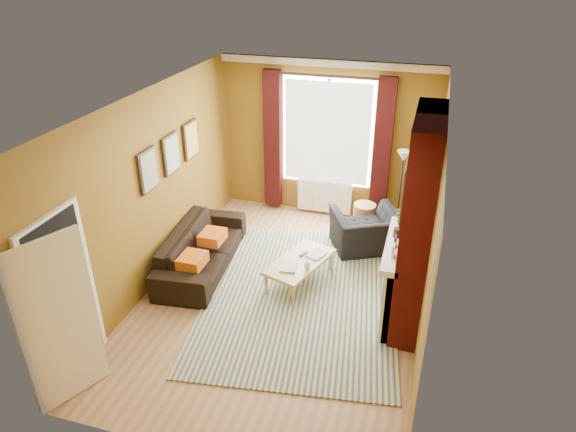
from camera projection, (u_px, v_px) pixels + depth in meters
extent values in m
plane|color=#936842|center=(283.00, 295.00, 7.36)|extent=(5.50, 5.50, 0.00)
cube|color=brown|center=(328.00, 140.00, 9.05)|extent=(3.80, 0.02, 2.80)
cube|color=brown|center=(190.00, 347.00, 4.38)|extent=(3.80, 0.02, 2.80)
cube|color=brown|center=(432.00, 227.00, 6.24)|extent=(0.02, 5.50, 2.80)
cube|color=brown|center=(153.00, 191.00, 7.18)|extent=(0.02, 5.50, 2.80)
cube|color=silver|center=(282.00, 102.00, 6.06)|extent=(3.80, 5.50, 0.01)
cube|color=#410B09|center=(417.00, 225.00, 6.29)|extent=(0.35, 1.40, 2.80)
cube|color=white|center=(394.00, 280.00, 6.73)|extent=(0.12, 1.30, 1.10)
cube|color=white|center=(395.00, 245.00, 6.49)|extent=(0.22, 1.40, 0.08)
cube|color=white|center=(388.00, 308.00, 6.25)|extent=(0.16, 0.14, 1.04)
cube|color=white|center=(397.00, 259.00, 7.24)|extent=(0.16, 0.14, 1.04)
cube|color=black|center=(396.00, 287.00, 6.77)|extent=(0.06, 0.80, 0.90)
cube|color=black|center=(391.00, 312.00, 6.97)|extent=(0.20, 1.00, 0.06)
cube|color=white|center=(393.00, 251.00, 6.14)|extent=(0.03, 0.12, 0.16)
cube|color=#311F13|center=(395.00, 241.00, 6.36)|extent=(0.03, 0.10, 0.14)
cylinder|color=#311F13|center=(397.00, 233.00, 6.57)|extent=(0.10, 0.10, 0.12)
cube|color=#311F13|center=(405.00, 190.00, 6.12)|extent=(0.03, 0.60, 0.75)
cube|color=#A58937|center=(404.00, 190.00, 6.13)|extent=(0.01, 0.52, 0.66)
cube|color=white|center=(330.00, 63.00, 8.39)|extent=(3.80, 0.08, 0.12)
cube|color=white|center=(328.00, 133.00, 8.95)|extent=(1.60, 0.04, 1.90)
cube|color=white|center=(327.00, 133.00, 8.92)|extent=(1.50, 0.02, 1.80)
cube|color=white|center=(327.00, 133.00, 8.94)|extent=(0.06, 0.04, 1.90)
cube|color=#390D0E|center=(273.00, 140.00, 9.21)|extent=(0.30, 0.16, 2.50)
cube|color=#390D0E|center=(382.00, 151.00, 8.73)|extent=(0.30, 0.16, 2.50)
cylinder|color=#311F13|center=(329.00, 76.00, 8.41)|extent=(2.30, 0.05, 0.05)
cube|color=white|center=(324.00, 196.00, 9.45)|extent=(1.00, 0.10, 0.60)
cube|color=white|center=(300.00, 195.00, 9.51)|extent=(0.04, 0.03, 0.56)
cube|color=white|center=(306.00, 195.00, 9.49)|extent=(0.04, 0.03, 0.56)
cube|color=white|center=(311.00, 196.00, 9.46)|extent=(0.04, 0.03, 0.56)
cube|color=white|center=(317.00, 197.00, 9.43)|extent=(0.04, 0.03, 0.56)
cube|color=white|center=(323.00, 198.00, 9.40)|extent=(0.04, 0.03, 0.56)
cube|color=white|center=(329.00, 198.00, 9.38)|extent=(0.04, 0.03, 0.56)
cube|color=white|center=(335.00, 199.00, 9.35)|extent=(0.04, 0.03, 0.56)
cube|color=white|center=(341.00, 200.00, 9.32)|extent=(0.04, 0.03, 0.56)
cube|color=white|center=(347.00, 201.00, 9.30)|extent=(0.04, 0.03, 0.56)
cube|color=#311F13|center=(148.00, 170.00, 6.93)|extent=(0.04, 0.44, 0.58)
cube|color=orange|center=(150.00, 171.00, 6.92)|extent=(0.01, 0.38, 0.52)
cube|color=#311F13|center=(171.00, 154.00, 7.48)|extent=(0.04, 0.44, 0.58)
cube|color=#349E62|center=(172.00, 154.00, 7.47)|extent=(0.01, 0.38, 0.52)
cube|color=#311F13|center=(191.00, 140.00, 8.03)|extent=(0.04, 0.44, 0.58)
cube|color=orange|center=(192.00, 140.00, 8.03)|extent=(0.01, 0.38, 0.52)
cube|color=white|center=(65.00, 299.00, 5.62)|extent=(0.05, 0.94, 2.06)
cube|color=black|center=(67.00, 300.00, 5.62)|extent=(0.02, 0.80, 1.98)
cube|color=white|center=(59.00, 323.00, 5.27)|extent=(0.37, 0.74, 1.98)
imported|color=#407534|center=(400.00, 217.00, 6.79)|extent=(0.14, 0.10, 0.27)
cube|color=#C55410|center=(192.00, 260.00, 7.25)|extent=(0.34, 0.40, 0.16)
cube|color=#C55410|center=(212.00, 237.00, 7.85)|extent=(0.34, 0.40, 0.16)
cube|color=navy|center=(301.00, 295.00, 7.34)|extent=(3.13, 4.00, 0.02)
imported|color=black|center=(202.00, 249.00, 7.88)|extent=(1.06, 2.23, 0.63)
imported|color=black|center=(365.00, 231.00, 8.33)|extent=(1.32, 1.26, 0.67)
cube|color=tan|center=(300.00, 262.00, 7.47)|extent=(0.91, 1.28, 0.05)
cylinder|color=tan|center=(266.00, 284.00, 7.30)|extent=(0.06, 0.06, 0.34)
cylinder|color=tan|center=(293.00, 295.00, 7.07)|extent=(0.06, 0.06, 0.34)
cylinder|color=tan|center=(306.00, 253.00, 8.05)|extent=(0.06, 0.06, 0.34)
cylinder|color=tan|center=(331.00, 262.00, 7.82)|extent=(0.06, 0.06, 0.34)
cylinder|color=#A07545|center=(364.00, 217.00, 8.96)|extent=(0.50, 0.50, 0.48)
cylinder|color=black|center=(395.00, 235.00, 8.87)|extent=(0.24, 0.24, 0.03)
cylinder|color=black|center=(399.00, 197.00, 8.53)|extent=(0.02, 0.02, 1.42)
cone|color=beige|center=(404.00, 156.00, 8.20)|extent=(0.24, 0.24, 0.17)
imported|color=#999999|center=(281.00, 266.00, 7.30)|extent=(0.26, 0.33, 0.03)
imported|color=#999999|center=(311.00, 252.00, 7.64)|extent=(0.31, 0.35, 0.02)
imported|color=#999999|center=(307.00, 266.00, 7.24)|extent=(0.13, 0.13, 0.09)
cube|color=black|center=(303.00, 254.00, 7.59)|extent=(0.11, 0.15, 0.02)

